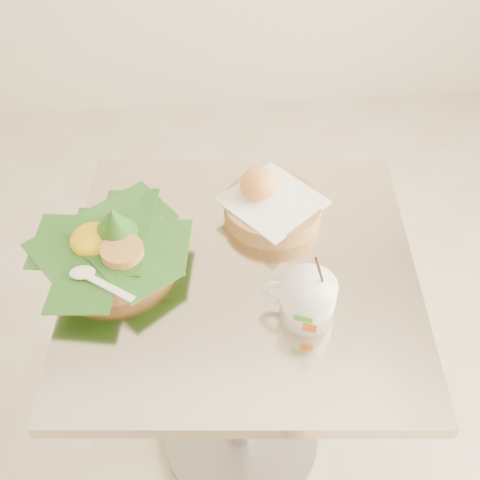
{
  "coord_description": "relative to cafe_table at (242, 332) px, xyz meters",
  "views": [
    {
      "loc": [
        0.14,
        -0.75,
        1.66
      ],
      "look_at": [
        0.21,
        0.06,
        0.82
      ],
      "focal_mm": 45.0,
      "sensor_mm": 36.0,
      "label": 1
    }
  ],
  "objects": [
    {
      "name": "coffee_mug",
      "position": [
        0.11,
        -0.13,
        0.27
      ],
      "size": [
        0.14,
        0.11,
        0.18
      ],
      "rotation": [
        0.0,
        0.0,
        -0.33
      ],
      "color": "white",
      "rests_on": "cafe_table"
    },
    {
      "name": "cafe_table",
      "position": [
        0.0,
        0.0,
        0.0
      ],
      "size": [
        0.75,
        0.75,
        0.75
      ],
      "rotation": [
        0.0,
        0.0,
        -0.08
      ],
      "color": "gray",
      "rests_on": "floor"
    },
    {
      "name": "rice_basket",
      "position": [
        -0.26,
        0.05,
        0.26
      ],
      "size": [
        0.31,
        0.32,
        0.16
      ],
      "rotation": [
        0.0,
        0.0,
        -0.31
      ],
      "color": "#A68447",
      "rests_on": "cafe_table"
    },
    {
      "name": "bread_basket",
      "position": [
        0.07,
        0.15,
        0.25
      ],
      "size": [
        0.25,
        0.25,
        0.11
      ],
      "rotation": [
        0.0,
        0.0,
        -0.08
      ],
      "color": "#A68447",
      "rests_on": "cafe_table"
    },
    {
      "name": "floor",
      "position": [
        -0.21,
        -0.05,
        -0.53
      ],
      "size": [
        3.6,
        3.6,
        0.0
      ],
      "primitive_type": "plane",
      "color": "beige",
      "rests_on": "ground"
    }
  ]
}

